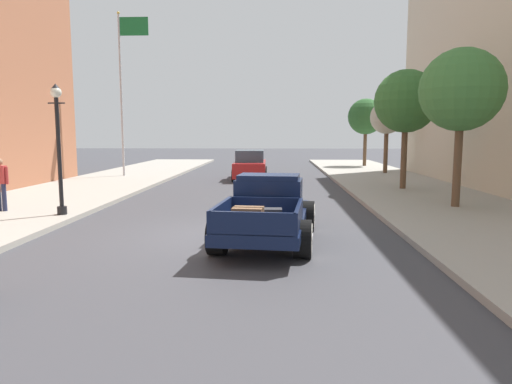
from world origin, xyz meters
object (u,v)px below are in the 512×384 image
street_tree_nearest (461,91)px  street_tree_third (387,118)px  pedestrian_sidewalk_left (0,181)px  street_tree_second (406,102)px  hotrod_truck_navy (269,209)px  flagpole (125,76)px  car_background_red (250,166)px  street_lamp_near (58,139)px  street_tree_farthest (366,117)px

street_tree_nearest → street_tree_third: 13.52m
pedestrian_sidewalk_left → street_tree_second: (14.19, 6.65, 2.85)m
hotrod_truck_navy → flagpole: size_ratio=0.55×
car_background_red → street_lamp_near: (-4.95, -12.40, 1.62)m
street_tree_nearest → street_tree_second: street_tree_second is taller
street_tree_second → street_tree_third: street_tree_second is taller
flagpole → street_tree_nearest: bearing=-36.6°
street_tree_second → street_tree_farthest: bearing=85.8°
street_lamp_near → street_tree_farthest: (13.12, 21.97, 1.44)m
pedestrian_sidewalk_left → flagpole: bearing=90.0°
flagpole → street_tree_third: bearing=9.9°
hotrod_truck_navy → street_tree_third: bearing=68.8°
street_tree_farthest → hotrod_truck_navy: bearing=-105.8°
flagpole → street_tree_farthest: (15.29, 9.08, -1.94)m
street_lamp_near → street_tree_second: bearing=30.9°
street_lamp_near → flagpole: 13.50m
hotrod_truck_navy → flagpole: 18.13m
car_background_red → street_lamp_near: street_lamp_near is taller
flagpole → street_tree_second: 15.41m
street_lamp_near → street_tree_nearest: bearing=9.5°
pedestrian_sidewalk_left → street_tree_nearest: (14.55, 1.54, 2.85)m
flagpole → car_background_red: bearing=-3.9°
flagpole → street_tree_third: 15.76m
flagpole → hotrod_truck_navy: bearing=-61.1°
street_tree_nearest → street_tree_third: size_ratio=1.16×
car_background_red → street_lamp_near: 13.45m
street_tree_second → street_tree_third: 8.47m
car_background_red → street_tree_third: 9.25m
flagpole → street_tree_farthest: size_ratio=1.82×
hotrod_truck_navy → pedestrian_sidewalk_left: pedestrian_sidewalk_left is taller
street_lamp_near → street_tree_third: size_ratio=0.87×
hotrod_truck_navy → street_tree_second: (5.79, 9.56, 3.18)m
pedestrian_sidewalk_left → street_tree_nearest: street_tree_nearest is taller
car_background_red → street_tree_second: (7.07, -5.22, 3.17)m
hotrod_truck_navy → street_tree_third: (6.96, 17.93, 2.77)m
pedestrian_sidewalk_left → street_tree_second: street_tree_second is taller
pedestrian_sidewalk_left → street_lamp_near: size_ratio=0.43×
street_tree_second → pedestrian_sidewalk_left: bearing=-154.9°
street_tree_nearest → street_tree_farthest: 19.91m
flagpole → street_tree_farthest: 17.89m
street_lamp_near → street_tree_farthest: street_tree_farthest is taller
pedestrian_sidewalk_left → street_tree_nearest: size_ratio=0.32×
street_tree_third → street_tree_farthest: size_ratio=0.88×
car_background_red → flagpole: bearing=176.1°
street_lamp_near → street_tree_nearest: 12.65m
street_tree_farthest → street_tree_second: bearing=-94.2°
hotrod_truck_navy → car_background_red: size_ratio=1.17×
pedestrian_sidewalk_left → street_lamp_near: bearing=-13.7°
street_tree_third → pedestrian_sidewalk_left: bearing=-135.6°
flagpole → street_tree_third: flagpole is taller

